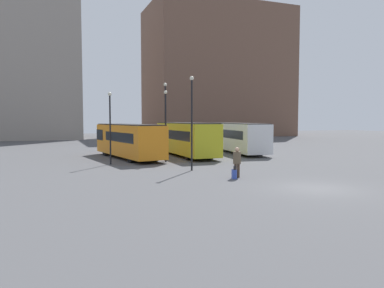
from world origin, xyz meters
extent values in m
plane|color=#4C4C4F|center=(0.00, 0.00, 0.00)|extent=(160.00, 160.00, 0.00)
cube|color=brown|center=(21.48, 58.13, 13.33)|extent=(29.02, 17.30, 26.66)
cube|color=orange|center=(-5.89, 17.96, 1.63)|extent=(4.22, 11.29, 2.67)
cube|color=black|center=(-6.60, 22.43, 1.97)|extent=(2.86, 2.40, 1.02)
cube|color=black|center=(-5.74, 16.98, 1.97)|extent=(3.63, 7.37, 0.80)
cube|color=black|center=(-5.89, 17.96, 3.01)|extent=(3.99, 11.04, 0.08)
cylinder|color=black|center=(-6.42, 21.34, 0.54)|extent=(2.57, 1.45, 1.08)
cylinder|color=black|center=(-5.36, 14.59, 0.54)|extent=(2.57, 1.45, 1.08)
cube|color=gold|center=(-0.40, 18.00, 1.69)|extent=(2.54, 10.92, 2.80)
cube|color=black|center=(-0.40, 22.48, 2.04)|extent=(2.58, 2.01, 1.06)
cube|color=black|center=(-0.40, 17.02, 2.04)|extent=(2.57, 6.99, 0.84)
cube|color=black|center=(-0.40, 18.00, 3.13)|extent=(2.34, 10.70, 0.08)
cylinder|color=black|center=(-0.40, 21.39, 0.53)|extent=(2.43, 1.05, 1.05)
cylinder|color=black|center=(-0.40, 14.62, 0.53)|extent=(2.43, 1.05, 1.05)
cube|color=silver|center=(5.89, 19.69, 1.65)|extent=(4.03, 12.32, 2.73)
cube|color=black|center=(6.53, 24.61, 1.99)|extent=(2.79, 2.53, 1.04)
cube|color=black|center=(5.75, 18.61, 1.99)|extent=(3.50, 8.01, 0.82)
cube|color=black|center=(5.89, 19.69, 3.06)|extent=(3.80, 12.06, 0.08)
cylinder|color=black|center=(6.38, 23.41, 0.52)|extent=(2.50, 1.34, 1.04)
cylinder|color=black|center=(5.41, 15.97, 0.52)|extent=(2.50, 1.34, 1.04)
cylinder|color=#4C3828|center=(-2.16, 4.61, 0.41)|extent=(0.20, 0.20, 0.83)
cylinder|color=#4C3828|center=(-1.99, 4.55, 0.41)|extent=(0.20, 0.20, 0.83)
cylinder|color=brown|center=(-2.08, 4.58, 1.19)|extent=(0.58, 0.58, 0.72)
sphere|color=tan|center=(-2.08, 4.58, 1.68)|extent=(0.27, 0.27, 0.27)
cube|color=#334CB2|center=(-2.45, 4.22, 0.27)|extent=(0.35, 0.44, 0.54)
cube|color=black|center=(-2.48, 4.09, 0.66)|extent=(0.14, 0.06, 0.24)
cylinder|color=black|center=(-3.50, 8.40, 3.07)|extent=(0.12, 0.12, 6.14)
sphere|color=beige|center=(-3.50, 8.40, 6.23)|extent=(0.28, 0.28, 0.28)
cylinder|color=black|center=(-3.63, 13.97, 2.79)|extent=(0.12, 0.12, 5.58)
sphere|color=beige|center=(-3.63, 13.97, 5.67)|extent=(0.28, 0.28, 0.28)
cylinder|color=black|center=(-3.44, 14.67, 3.13)|extent=(0.12, 0.12, 6.27)
sphere|color=beige|center=(-3.44, 14.67, 6.35)|extent=(0.28, 0.28, 0.28)
cylinder|color=black|center=(-8.11, 13.88, 2.66)|extent=(0.12, 0.12, 5.33)
sphere|color=beige|center=(-8.11, 13.88, 5.41)|extent=(0.28, 0.28, 0.28)
camera|label=1|loc=(-12.57, -15.17, 3.48)|focal=35.00mm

